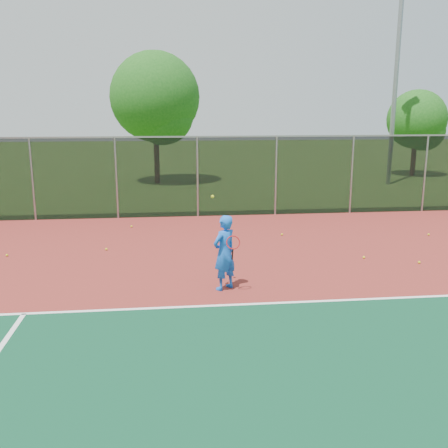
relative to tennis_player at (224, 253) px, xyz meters
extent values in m
plane|color=#325719|center=(2.87, -3.99, -0.88)|extent=(120.00, 120.00, 0.00)
cube|color=maroon|center=(2.87, -1.99, -0.87)|extent=(30.00, 20.00, 0.02)
cube|color=black|center=(2.87, 8.01, 0.64)|extent=(30.00, 0.04, 3.00)
cube|color=gray|center=(2.87, 8.01, 2.14)|extent=(30.00, 0.06, 0.06)
imported|color=blue|center=(0.00, 0.00, 0.00)|extent=(0.74, 0.71, 1.71)
cylinder|color=black|center=(0.15, -0.25, 0.02)|extent=(0.03, 0.15, 0.27)
torus|color=#A51414|center=(0.15, -0.35, 0.32)|extent=(0.30, 0.13, 0.29)
sphere|color=yellow|center=(-0.25, 0.10, 1.26)|extent=(0.07, 0.07, 0.07)
sphere|color=yellow|center=(2.40, 4.69, -0.82)|extent=(0.07, 0.07, 0.07)
sphere|color=yellow|center=(7.11, 4.16, -0.82)|extent=(0.07, 0.07, 0.07)
sphere|color=yellow|center=(-2.52, 6.38, -0.82)|extent=(0.07, 0.07, 0.07)
sphere|color=yellow|center=(-3.04, 3.54, -0.82)|extent=(0.07, 0.07, 0.07)
sphere|color=yellow|center=(4.05, 1.92, -0.82)|extent=(0.07, 0.07, 0.07)
sphere|color=yellow|center=(5.33, 1.33, -0.82)|extent=(0.07, 0.07, 0.07)
sphere|color=yellow|center=(-5.71, 3.22, -0.82)|extent=(0.07, 0.07, 0.07)
cylinder|color=gray|center=(10.72, 15.27, 5.00)|extent=(0.24, 0.24, 11.76)
cylinder|color=#392014|center=(-1.84, 17.20, 0.48)|extent=(0.30, 0.30, 2.71)
sphere|color=#184E14|center=(-1.84, 17.20, 3.79)|extent=(4.82, 4.82, 4.82)
sphere|color=#184E14|center=(-1.44, 16.90, 2.88)|extent=(3.31, 3.31, 3.31)
cylinder|color=#392014|center=(13.80, 18.69, 0.12)|extent=(0.30, 0.30, 1.99)
sphere|color=#184E14|center=(13.80, 18.69, 2.55)|extent=(3.54, 3.54, 3.54)
sphere|color=#184E14|center=(14.20, 18.39, 1.88)|extent=(2.43, 2.43, 2.43)
camera|label=1|loc=(-1.19, -10.64, 3.11)|focal=40.00mm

